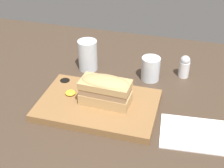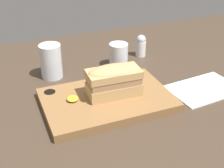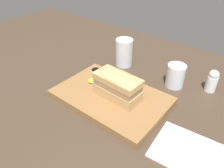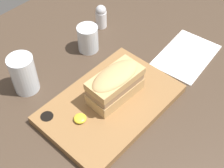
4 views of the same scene
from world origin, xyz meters
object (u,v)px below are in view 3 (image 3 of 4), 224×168
water_glass (124,54)px  wine_glass (175,77)px  serving_board (111,97)px  sandwich (118,84)px  napkin (196,155)px  salt_shaker (212,81)px

water_glass → wine_glass: (22.46, -0.92, -1.14)cm
serving_board → water_glass: size_ratio=3.20×
water_glass → sandwich: bearing=-58.5°
serving_board → napkin: serving_board is taller
salt_shaker → serving_board: bearing=-132.4°
wine_glass → napkin: bearing=-54.2°
sandwich → salt_shaker: sandwich is taller
serving_board → salt_shaker: size_ratio=4.37×
wine_glass → serving_board: bearing=-120.8°
wine_glass → water_glass: bearing=177.7°
sandwich → napkin: size_ratio=0.69×
water_glass → salt_shaker: size_ratio=1.37×
sandwich → napkin: bearing=-9.0°
water_glass → salt_shaker: (33.22, 3.92, -0.69)cm
serving_board → sandwich: sandwich is taller
serving_board → sandwich: size_ratio=2.35×
serving_board → napkin: 29.53cm
napkin → salt_shaker: bearing=102.8°
water_glass → wine_glass: bearing=-2.3°
serving_board → water_glass: water_glass is taller
sandwich → napkin: sandwich is taller
water_glass → napkin: size_ratio=0.51×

